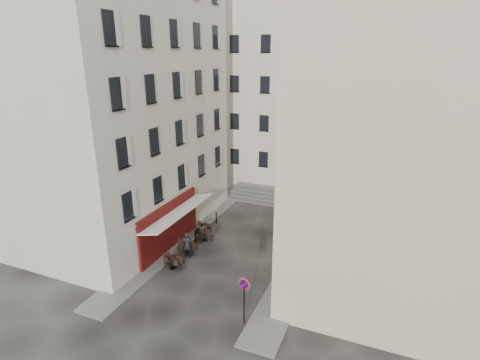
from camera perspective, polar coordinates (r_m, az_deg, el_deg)
The scene contains 18 objects.
ground at distance 24.95m, azimuth -2.89°, elevation -13.26°, with size 90.00×90.00×0.00m, color black.
sidewalk_left at distance 29.87m, azimuth -7.49°, elevation -7.54°, with size 2.00×22.00×0.12m, color slate.
sidewalk_right at distance 26.11m, azimuth 9.18°, elevation -11.77°, with size 2.00×18.00×0.12m, color slate.
building_left at distance 29.69m, azimuth -19.70°, elevation 12.09°, with size 12.20×16.20×20.60m.
building_right at distance 22.92m, azimuth 25.57°, elevation 7.11°, with size 12.20×14.20×18.60m.
building_back at distance 39.57m, azimuth 7.60°, elevation 12.97°, with size 18.20×10.20×18.60m.
cafe_storefront at distance 26.70m, azimuth -10.50°, elevation -6.70°, with size 1.74×7.30×3.50m.
stone_steps at distance 35.34m, azimuth 5.81°, elevation -2.58°, with size 9.00×3.15×0.80m.
bollard_near at distance 25.33m, azimuth -10.71°, elevation -11.67°, with size 0.12×0.12×0.98m.
bollard_mid at distance 27.94m, azimuth -6.81°, elevation -8.40°, with size 0.12×0.12×0.98m.
bollard_far at distance 30.71m, azimuth -3.64°, elevation -5.67°, with size 0.12×0.12×0.98m.
no_parking_sign at distance 19.56m, azimuth 0.61°, elevation -16.74°, with size 0.60×0.13×2.64m.
bistro_table_a at distance 25.02m, azimuth -10.28°, elevation -12.35°, with size 1.17×0.55×0.82m.
bistro_table_b at distance 25.11m, azimuth -9.85°, elevation -11.97°, with size 1.41×0.66×0.99m.
bistro_table_c at distance 26.61m, azimuth -7.90°, elevation -9.97°, with size 1.40×0.66×0.99m.
bistro_table_d at distance 28.10m, azimuth -5.38°, elevation -8.24°, with size 1.38×0.65×0.97m.
bistro_table_e at distance 29.42m, azimuth -5.41°, elevation -7.09°, with size 1.18×0.55×0.83m.
pedestrian at distance 25.92m, azimuth -8.06°, elevation -9.75°, with size 0.68×0.44×1.85m, color black.
Camera 1 is at (9.18, -19.04, 13.25)m, focal length 28.00 mm.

